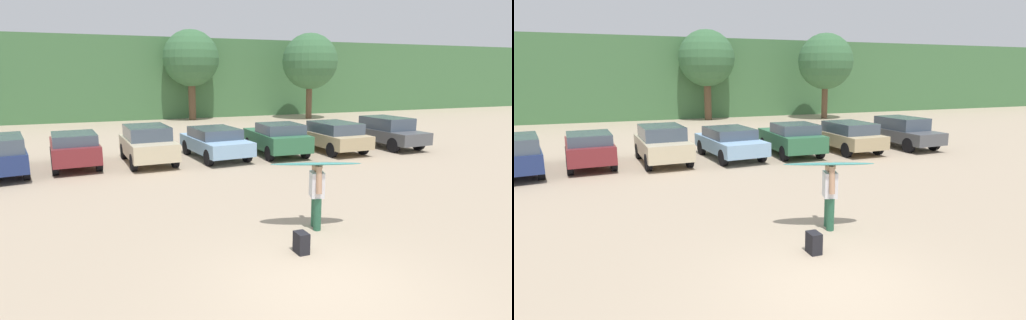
% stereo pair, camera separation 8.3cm
% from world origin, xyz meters
% --- Properties ---
extents(ground_plane, '(120.00, 120.00, 0.00)m').
position_xyz_m(ground_plane, '(0.00, 0.00, 0.00)').
color(ground_plane, tan).
extents(hillside_ridge, '(108.00, 12.00, 6.61)m').
position_xyz_m(hillside_ridge, '(0.00, 35.39, 3.30)').
color(hillside_ridge, '#427042').
rests_on(hillside_ridge, ground_plane).
extents(tree_center_left, '(4.46, 4.46, 7.15)m').
position_xyz_m(tree_center_left, '(4.35, 28.17, 4.88)').
color(tree_center_left, brown).
rests_on(tree_center_left, ground_plane).
extents(tree_far_right, '(4.53, 4.53, 6.96)m').
position_xyz_m(tree_far_right, '(13.66, 25.60, 4.67)').
color(tree_far_right, brown).
rests_on(tree_far_right, ground_plane).
extents(parked_car_maroon, '(2.02, 4.06, 1.43)m').
position_xyz_m(parked_car_maroon, '(-4.25, 12.23, 0.78)').
color(parked_car_maroon, maroon).
rests_on(parked_car_maroon, ground_plane).
extents(parked_car_champagne, '(2.00, 4.18, 1.57)m').
position_xyz_m(parked_car_champagne, '(-1.41, 12.01, 0.83)').
color(parked_car_champagne, beige).
rests_on(parked_car_champagne, ground_plane).
extents(parked_car_sky_blue, '(2.32, 4.45, 1.35)m').
position_xyz_m(parked_car_sky_blue, '(1.51, 11.95, 0.74)').
color(parked_car_sky_blue, '#84ADD1').
rests_on(parked_car_sky_blue, ground_plane).
extents(parked_car_forest_green, '(2.01, 4.00, 1.49)m').
position_xyz_m(parked_car_forest_green, '(4.36, 11.63, 0.79)').
color(parked_car_forest_green, '#2D6642').
rests_on(parked_car_forest_green, ground_plane).
extents(parked_car_tan, '(2.02, 4.42, 1.43)m').
position_xyz_m(parked_car_tan, '(7.22, 11.54, 0.77)').
color(parked_car_tan, tan).
rests_on(parked_car_tan, ground_plane).
extents(parked_car_dark_gray, '(2.01, 4.76, 1.53)m').
position_xyz_m(parked_car_dark_gray, '(10.47, 11.66, 0.81)').
color(parked_car_dark_gray, '#4C4F54').
rests_on(parked_car_dark_gray, ground_plane).
extents(person_adult, '(0.41, 0.76, 1.65)m').
position_xyz_m(person_adult, '(1.29, 2.60, 0.93)').
color(person_adult, '#26593F').
rests_on(person_adult, ground_plane).
extents(surfboard_teal, '(2.24, 1.26, 0.18)m').
position_xyz_m(surfboard_teal, '(1.23, 2.57, 1.61)').
color(surfboard_teal, teal).
extents(backpack_dropped, '(0.24, 0.34, 0.45)m').
position_xyz_m(backpack_dropped, '(0.27, 1.43, 0.22)').
color(backpack_dropped, black).
rests_on(backpack_dropped, ground_plane).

